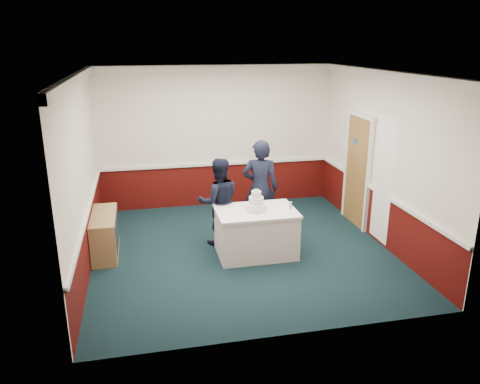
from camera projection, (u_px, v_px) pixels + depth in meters
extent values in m
plane|color=black|center=(242.00, 250.00, 8.10)|extent=(5.00, 5.00, 0.00)
cube|color=silver|center=(217.00, 137.00, 9.93)|extent=(5.00, 0.05, 3.00)
cube|color=silver|center=(84.00, 175.00, 7.14)|extent=(0.05, 5.00, 3.00)
cube|color=silver|center=(380.00, 159.00, 8.13)|extent=(0.05, 5.00, 3.00)
cube|color=white|center=(242.00, 74.00, 7.18)|extent=(5.00, 5.00, 0.05)
cube|color=#460B09|center=(217.00, 185.00, 10.26)|extent=(5.00, 0.02, 0.90)
cube|color=white|center=(217.00, 164.00, 10.11)|extent=(4.98, 0.05, 0.06)
cube|color=white|center=(216.00, 68.00, 9.48)|extent=(5.00, 0.08, 0.12)
cube|color=#965A35|center=(358.00, 172.00, 9.01)|extent=(0.05, 0.90, 2.10)
cube|color=#234799|center=(355.00, 141.00, 8.97)|extent=(0.01, 0.12, 0.12)
cube|color=white|center=(383.00, 180.00, 7.98)|extent=(0.02, 0.60, 2.20)
cube|color=#9D814C|center=(105.00, 234.00, 7.89)|extent=(0.40, 1.20, 0.70)
cube|color=black|center=(117.00, 230.00, 7.91)|extent=(0.01, 1.00, 0.50)
cube|color=white|center=(256.00, 233.00, 7.86)|extent=(1.28, 0.88, 0.76)
cube|color=white|center=(256.00, 211.00, 7.74)|extent=(1.32, 0.92, 0.04)
cylinder|color=white|center=(256.00, 207.00, 7.71)|extent=(0.34, 0.34, 0.12)
cylinder|color=silver|center=(256.00, 209.00, 7.73)|extent=(0.35, 0.35, 0.03)
cylinder|color=white|center=(256.00, 200.00, 7.68)|extent=(0.24, 0.24, 0.11)
cylinder|color=silver|center=(256.00, 203.00, 7.69)|extent=(0.25, 0.25, 0.02)
cylinder|color=white|center=(256.00, 194.00, 7.64)|extent=(0.16, 0.16, 0.10)
cylinder|color=silver|center=(256.00, 196.00, 7.66)|extent=(0.17, 0.17, 0.02)
sphere|color=#EDE5C9|center=(256.00, 190.00, 7.62)|extent=(0.03, 0.03, 0.03)
sphere|color=#EDE5C9|center=(258.00, 190.00, 7.64)|extent=(0.03, 0.03, 0.03)
sphere|color=#EDE5C9|center=(255.00, 190.00, 7.64)|extent=(0.03, 0.03, 0.03)
sphere|color=#EDE5C9|center=(258.00, 191.00, 7.61)|extent=(0.03, 0.03, 0.03)
sphere|color=#EDE5C9|center=(255.00, 191.00, 7.61)|extent=(0.03, 0.03, 0.03)
cube|color=silver|center=(257.00, 214.00, 7.54)|extent=(0.06, 0.22, 0.00)
cylinder|color=silver|center=(290.00, 214.00, 7.57)|extent=(0.05, 0.05, 0.01)
cylinder|color=silver|center=(290.00, 211.00, 7.55)|extent=(0.01, 0.01, 0.09)
cylinder|color=silver|center=(291.00, 205.00, 7.52)|extent=(0.04, 0.04, 0.11)
imported|color=black|center=(219.00, 202.00, 8.17)|extent=(0.77, 0.61, 1.56)
imported|color=black|center=(260.00, 188.00, 8.49)|extent=(0.76, 0.62, 1.80)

